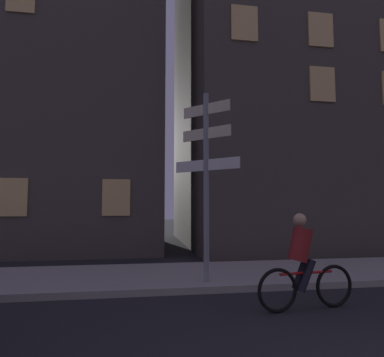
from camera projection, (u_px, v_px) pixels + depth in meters
sidewalk_kerb at (249, 274)px, 8.23m from camera, size 40.00×2.88×0.14m
signpost at (206, 170)px, 7.25m from camera, size 1.18×1.18×4.05m
cyclist at (303, 265)px, 5.65m from camera, size 1.81×0.37×1.61m
building_left_block at (5, 90)px, 13.89m from camera, size 12.76×6.61×12.99m
building_right_block at (321, 93)px, 16.51m from camera, size 13.55×9.42×14.49m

